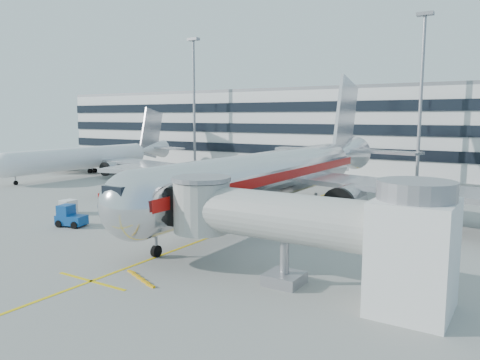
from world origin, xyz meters
The scene contains 15 objects.
ground centered at (0.00, 0.00, 0.00)m, with size 180.00×180.00×0.00m, color gray.
lead_in_line centered at (0.00, 10.00, 0.01)m, with size 0.25×70.00×0.01m, color #E0BB0B.
stop_bar centered at (0.00, -14.00, 0.01)m, with size 6.00×0.25×0.01m, color #E0BB0B.
main_jet centered at (0.00, 11.72, 4.23)m, with size 50.95×48.70×16.06m.
jet_bridge centered at (12.18, -8.00, 3.87)m, with size 17.80×4.50×7.00m.
terminal centered at (0.00, 57.95, 7.80)m, with size 150.00×24.25×15.60m.
light_mast_west centered at (-35.00, 42.00, 14.88)m, with size 2.40×1.20×25.45m.
light_mast_centre centered at (8.00, 42.00, 14.88)m, with size 2.40×1.20×25.45m.
second_jet centered at (-42.70, 22.80, 3.18)m, with size 38.21×36.52×12.04m.
belt_loader centered at (-9.05, 1.31, 0.72)m, with size 5.36×3.76×2.55m.
baggage_tug centered at (-13.53, -5.00, 0.88)m, with size 2.98×2.25×2.02m.
cargo_container_left centered at (-18.41, -1.38, 0.74)m, with size 1.44×1.44×1.48m.
cargo_container_right centered at (-16.39, 5.07, 0.87)m, with size 2.07×2.07×1.73m.
cargo_container_front centered at (-11.96, 1.05, 0.80)m, with size 1.77×1.77×1.59m.
ramp_worker centered at (-10.11, 0.77, 0.88)m, with size 0.64×0.42×1.77m, color #76D516.
Camera 1 is at (22.94, -32.88, 10.27)m, focal length 35.00 mm.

